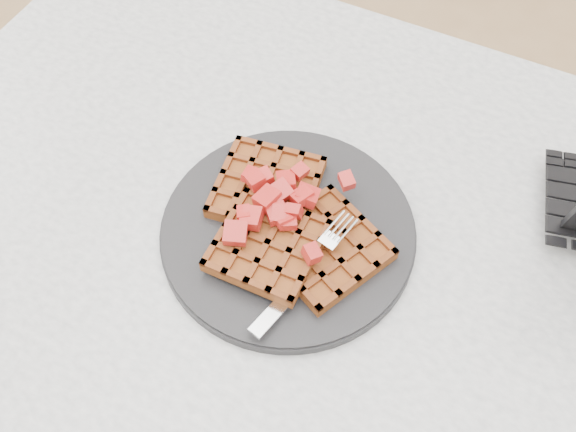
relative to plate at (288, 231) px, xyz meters
The scene contains 6 objects.
ground 0.76m from the plate, ahead, with size 4.00×4.00×0.00m, color tan.
table 0.14m from the plate, ahead, with size 1.20×0.80×0.75m.
plate is the anchor object (origin of this frame).
waffles 0.02m from the plate, 87.49° to the right, with size 0.24×0.20×0.03m.
strawberry_pile 0.05m from the plate, 90.00° to the left, with size 0.15×0.15×0.02m, color #990000, non-canonical shape.
fork 0.07m from the plate, 40.87° to the right, with size 0.02×0.18×0.02m, color silver, non-canonical shape.
Camera 1 is at (0.10, -0.35, 1.39)m, focal length 40.00 mm.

